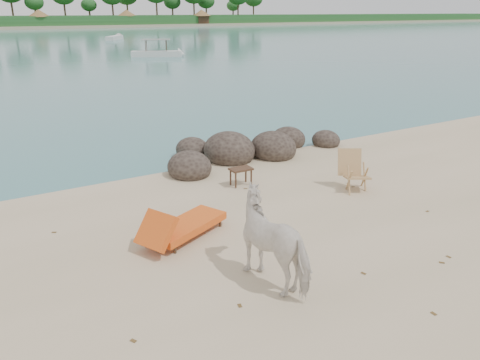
% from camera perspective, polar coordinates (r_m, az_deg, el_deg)
% --- Properties ---
extents(boulders, '(6.49, 3.00, 1.19)m').
position_cam_1_polar(boulders, '(14.93, 0.63, 3.62)').
color(boulders, black).
rests_on(boulders, ground).
extents(cow, '(1.14, 1.93, 1.53)m').
position_cam_1_polar(cow, '(8.00, 4.58, -7.39)').
color(cow, white).
rests_on(cow, ground).
extents(side_table, '(0.60, 0.39, 0.47)m').
position_cam_1_polar(side_table, '(12.46, 0.11, 0.27)').
color(side_table, '#332214').
rests_on(side_table, ground).
extents(lounge_chair, '(2.34, 1.61, 0.66)m').
position_cam_1_polar(lounge_chair, '(9.73, -6.48, -5.11)').
color(lounge_chair, orange).
rests_on(lounge_chair, ground).
extents(deck_chair, '(0.94, 0.96, 1.03)m').
position_cam_1_polar(deck_chair, '(12.38, 14.12, 0.90)').
color(deck_chair, tan).
rests_on(deck_chair, ground).
extents(boat_mid, '(5.72, 3.68, 2.80)m').
position_cam_1_polar(boat_mid, '(50.51, -10.21, 16.22)').
color(boat_mid, silver).
rests_on(boat_mid, water).
extents(boat_far, '(4.59, 5.84, 0.71)m').
position_cam_1_polar(boat_far, '(82.08, -15.07, 16.47)').
color(boat_far, silver).
rests_on(boat_far, water).
extents(dead_leaves, '(8.43, 6.27, 0.00)m').
position_cam_1_polar(dead_leaves, '(10.16, 10.68, -6.24)').
color(dead_leaves, brown).
rests_on(dead_leaves, ground).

